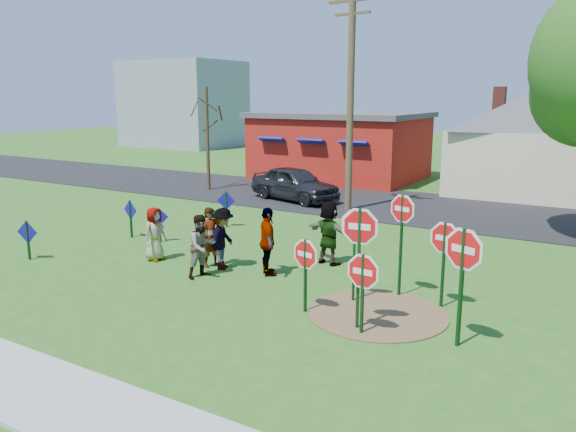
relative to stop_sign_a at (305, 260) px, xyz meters
The scene contains 27 objects.
ground 3.67m from the stop_sign_a, 150.21° to the left, with size 120.00×120.00×0.00m, color #255D1A.
sidewalk 6.37m from the stop_sign_a, 118.69° to the right, with size 22.00×1.80×0.08m, color #9E9E99.
road 13.61m from the stop_sign_a, 102.79° to the left, with size 120.00×7.50×0.04m, color black.
dirt_patch 2.07m from the stop_sign_a, 25.56° to the left, with size 3.20×3.20×0.03m, color brown.
red_building 21.48m from the stop_sign_a, 113.33° to the left, with size 9.40×7.69×3.90m.
cream_house 19.95m from the stop_sign_a, 82.77° to the left, with size 9.40×9.40×6.50m.
distant_building 44.44m from the stop_sign_a, 134.34° to the left, with size 10.00×8.00×8.00m, color #8C939E.
stop_sign_a is the anchor object (origin of this frame).
stop_sign_b 2.69m from the stop_sign_a, 54.31° to the left, with size 0.91×0.28×2.69m.
stop_sign_c 1.62m from the stop_sign_a, 10.94° to the right, with size 1.05×0.19×2.79m.
stop_sign_d 3.25m from the stop_sign_a, 35.72° to the left, with size 1.01×0.25×2.20m.
stop_sign_e 1.68m from the stop_sign_a, 16.49° to the right, with size 1.00×0.11×1.87m.
stop_sign_f 3.55m from the stop_sign_a, ahead, with size 1.09×0.40×2.58m.
stop_sign_g 1.43m from the stop_sign_a, 59.86° to the left, with size 0.92×0.10×2.40m.
blue_diamond_a 9.28m from the stop_sign_a, behind, with size 0.69×0.20×1.22m.
blue_diamond_b 9.06m from the stop_sign_a, 161.31° to the left, with size 0.69×0.12×1.34m.
blue_diamond_c 7.87m from the stop_sign_a, 157.80° to the left, with size 0.54×0.28×1.17m.
blue_diamond_d 8.91m from the stop_sign_a, 138.51° to the left, with size 0.69×0.23×1.37m.
person_a 6.07m from the stop_sign_a, 167.51° to the left, with size 0.80×0.52×1.63m, color #3B3E94.
person_b 4.38m from the stop_sign_a, 157.58° to the left, with size 0.64×0.42×1.75m, color #227866.
person_c 3.75m from the stop_sign_a, 168.07° to the left, with size 0.85×0.66×1.75m, color brown.
person_d 4.00m from the stop_sign_a, 155.26° to the left, with size 1.15×0.66×1.79m, color #2E2E33.
person_e 2.88m from the stop_sign_a, 140.29° to the left, with size 1.12×0.47×1.91m, color #4D2B5C.
person_f 3.83m from the stop_sign_a, 108.52° to the left, with size 1.75×0.56×1.89m, color #1E4C27.
suv 13.82m from the stop_sign_a, 121.03° to the left, with size 1.87×4.64×1.58m, color #323237.
utility_pole 12.37m from the stop_sign_a, 109.93° to the left, with size 2.26×0.41×9.25m.
bare_tree_west 17.61m from the stop_sign_a, 135.80° to the left, with size 1.80×1.80×5.30m.
Camera 1 is at (8.90, -12.44, 4.93)m, focal length 35.00 mm.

